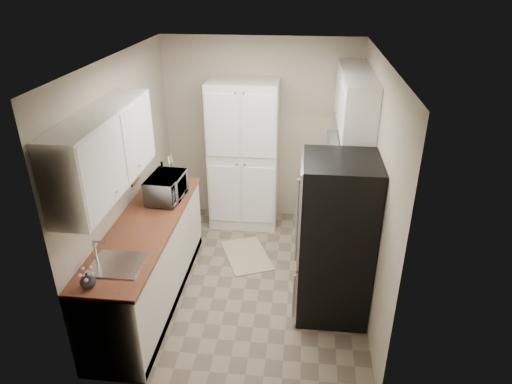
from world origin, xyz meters
TOP-DOWN VIEW (x-y plane):
  - ground at (0.00, 0.00)m, footprint 3.20×3.20m
  - room_shell at (-0.02, -0.01)m, footprint 2.64×3.24m
  - pantry_cabinet at (-0.20, 1.32)m, footprint 0.90×0.55m
  - base_cabinet_left at (-0.99, -0.43)m, footprint 0.60×2.30m
  - countertop_left at (-0.99, -0.43)m, footprint 0.63×2.33m
  - base_cabinet_right at (0.99, 1.19)m, footprint 0.60×0.80m
  - countertop_right at (0.99, 1.19)m, footprint 0.63×0.83m
  - electric_range at (0.97, 0.39)m, footprint 0.71×0.78m
  - refrigerator at (0.94, -0.41)m, footprint 0.70×0.72m
  - microwave at (-0.91, 0.13)m, footprint 0.38×0.53m
  - wine_bottle at (-1.01, 0.36)m, footprint 0.08×0.08m
  - flower_vase at (-1.11, -1.46)m, footprint 0.16×0.16m
  - cutting_board at (-0.94, 0.58)m, footprint 0.10×0.24m
  - toaster_oven at (1.03, 1.20)m, footprint 0.49×0.54m
  - fruit_basket at (1.05, 1.22)m, footprint 0.30×0.30m
  - kitchen_mat at (-0.06, 0.45)m, footprint 0.75×0.91m

SIDE VIEW (x-z plane):
  - ground at x=0.00m, z-range 0.00..0.00m
  - kitchen_mat at x=-0.06m, z-range 0.00..0.01m
  - base_cabinet_left at x=-0.99m, z-range 0.00..0.88m
  - base_cabinet_right at x=0.99m, z-range 0.00..0.88m
  - electric_range at x=0.97m, z-range -0.09..1.04m
  - refrigerator at x=0.94m, z-range 0.00..1.70m
  - countertop_left at x=-0.99m, z-range 0.88..0.92m
  - countertop_right at x=0.99m, z-range 0.88..0.92m
  - flower_vase at x=-1.11m, z-range 0.92..1.05m
  - pantry_cabinet at x=-0.20m, z-range 0.00..2.00m
  - toaster_oven at x=1.03m, z-range 0.92..1.17m
  - microwave at x=-0.91m, z-range 0.92..1.20m
  - cutting_board at x=-0.94m, z-range 0.92..1.23m
  - wine_bottle at x=-1.01m, z-range 0.92..1.24m
  - fruit_basket at x=1.05m, z-range 1.17..1.28m
  - room_shell at x=-0.02m, z-range 0.37..2.89m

